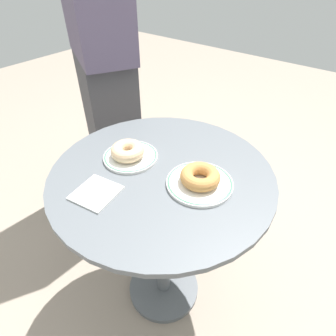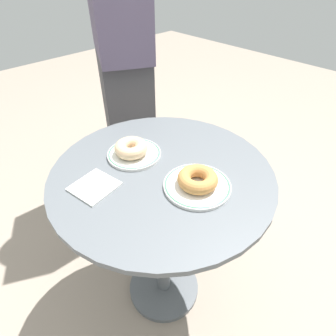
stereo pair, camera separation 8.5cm
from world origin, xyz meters
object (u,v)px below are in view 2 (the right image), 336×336
Objects in this scene: cafe_table at (163,213)px; donut_glazed at (131,148)px; donut_old_fashioned at (198,179)px; paper_napkin at (94,186)px; plate_right at (197,185)px; plate_left at (134,154)px; person_figure at (122,60)px.

cafe_table is 0.25m from donut_glazed.
paper_napkin is (-0.21, -0.21, -0.03)m from donut_old_fashioned.
donut_glazed reaches higher than paper_napkin.
plate_right is 1.67× the size of paper_napkin.
plate_left is 0.25m from plate_right.
donut_old_fashioned is at bearing -22.49° from person_figure.
donut_glazed is 0.25m from donut_old_fashioned.
donut_old_fashioned is (0.12, 0.02, 0.22)m from cafe_table.
paper_napkin is 0.76m from person_figure.
cafe_table is 0.23m from plate_right.
person_figure is (-0.50, 0.35, 0.09)m from donut_glazed.
donut_old_fashioned is 0.81m from person_figure.
donut_glazed is at bearing 104.60° from paper_napkin.
donut_old_fashioned reaches higher than plate_right.
plate_right is 1.68× the size of donut_old_fashioned.
donut_glazed is at bearing -172.02° from cafe_table.
donut_glazed reaches higher than plate_right.
plate_right is at bearing -153.43° from donut_old_fashioned.
plate_left reaches higher than paper_napkin.
plate_right is (0.12, 0.02, 0.19)m from cafe_table.
plate_right is at bearing 7.22° from plate_left.
donut_old_fashioned reaches higher than cafe_table.
donut_old_fashioned is at bearing 45.99° from paper_napkin.
paper_napkin is 0.07× the size of person_figure.
person_figure reaches higher than cafe_table.
paper_napkin is (0.04, -0.17, -0.03)m from donut_glazed.
person_figure is at bearing 136.12° from paper_napkin.
plate_left is at bearing -172.78° from donut_old_fashioned.
donut_glazed reaches higher than plate_left.
donut_glazed is 0.94× the size of paper_napkin.
cafe_table is 6.04× the size of paper_napkin.
donut_glazed is (-0.00, -0.01, 0.03)m from plate_left.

